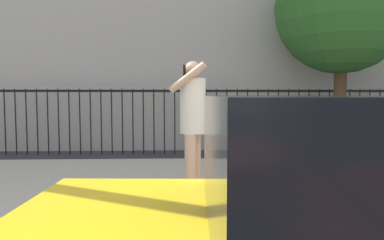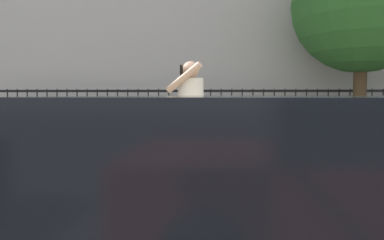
% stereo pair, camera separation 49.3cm
% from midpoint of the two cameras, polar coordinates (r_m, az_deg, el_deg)
% --- Properties ---
extents(sidewalk, '(28.00, 4.40, 0.15)m').
position_cam_midpoint_polar(sidewalk, '(5.47, 6.64, -10.69)').
color(sidewalk, '#B2ADA3').
rests_on(sidewalk, ground).
extents(iron_fence, '(12.03, 0.04, 1.60)m').
position_cam_midpoint_polar(iron_fence, '(8.98, 3.07, 1.16)').
color(iron_fence, black).
rests_on(iron_fence, ground).
extents(pedestrian_on_phone, '(0.55, 0.72, 1.75)m').
position_cam_midpoint_polar(pedestrian_on_phone, '(4.86, -2.66, 0.55)').
color(pedestrian_on_phone, tan).
rests_on(pedestrian_on_phone, sidewalk).
extents(street_tree_far, '(3.01, 3.01, 4.94)m').
position_cam_midpoint_polar(street_tree_far, '(9.16, 20.91, 16.09)').
color(street_tree_far, '#4C3823').
rests_on(street_tree_far, ground).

